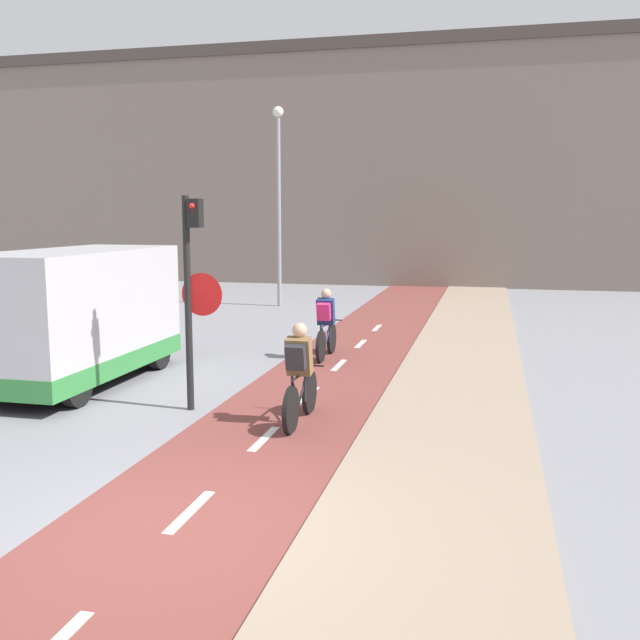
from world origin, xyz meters
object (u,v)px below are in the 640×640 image
at_px(cyclist_far, 326,326).
at_px(van, 78,319).
at_px(traffic_light_pole, 192,280).
at_px(cyclist_near, 300,377).
at_px(street_lamp_far, 279,185).

relative_size(cyclist_far, van, 0.38).
bearing_deg(traffic_light_pole, cyclist_near, -11.82).
bearing_deg(cyclist_far, van, -140.11).
xyz_separation_m(traffic_light_pole, cyclist_far, (1.11, 4.45, -1.36)).
relative_size(cyclist_near, van, 0.39).
height_order(traffic_light_pole, street_lamp_far, street_lamp_far).
height_order(street_lamp_far, cyclist_far, street_lamp_far).
distance_m(cyclist_near, van, 4.90).
height_order(cyclist_near, van, van).
bearing_deg(cyclist_near, van, 161.16).
distance_m(street_lamp_far, cyclist_near, 14.28).
height_order(street_lamp_far, cyclist_near, street_lamp_far).
distance_m(traffic_light_pole, van, 3.16).
bearing_deg(van, street_lamp_far, 88.31).
distance_m(traffic_light_pole, cyclist_near, 2.31).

